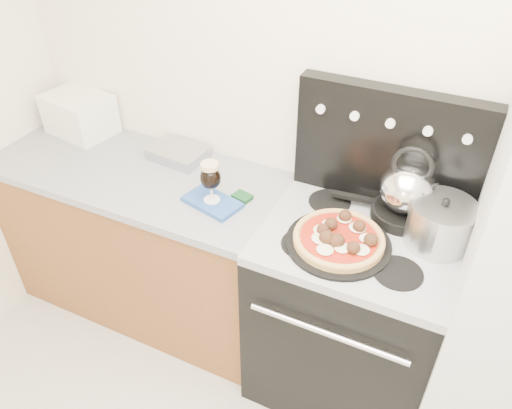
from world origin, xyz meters
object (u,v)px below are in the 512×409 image
Objects in this scene: pizza_pan at (338,243)px; tea_kettle at (408,185)px; oven_mitt at (212,202)px; stock_pot at (439,225)px; pizza at (339,237)px; beer_glass at (211,182)px; skillet at (402,213)px; stove_body at (347,315)px; base_cabinet at (148,243)px; toaster_oven at (80,114)px.

pizza_pan is 0.36m from tea_kettle.
stock_pot is at bearing 8.26° from oven_mitt.
oven_mitt is at bearing 176.26° from pizza.
pizza is at bearing 0.00° from pizza_pan.
beer_glass is 0.76× the size of skillet.
stove_body is 2.54× the size of pizza.
tea_kettle is at bearing 16.97° from oven_mitt.
pizza_pan is at bearing -123.94° from skillet.
base_cabinet is 0.77m from toaster_oven.
base_cabinet is 1.40m from tea_kettle.
tea_kettle is (0.12, 0.18, 0.65)m from stove_body.
tea_kettle is (0.18, 0.27, 0.16)m from pizza_pan.
stock_pot is (1.37, 0.05, 0.58)m from base_cabinet.
skillet is (0.76, 0.23, -0.07)m from beer_glass.
stove_body is at bearing 4.99° from oven_mitt.
pizza reaches higher than stove_body.
tea_kettle is 0.20m from stock_pot.
tea_kettle is at bearing 16.97° from beer_glass.
pizza is (0.58, -0.04, 0.05)m from oven_mitt.
tea_kettle is (1.22, 0.15, 0.66)m from base_cabinet.
beer_glass reaches higher than stock_pot.
pizza_pan is (-0.06, -0.09, 0.49)m from stove_body.
skillet is (0.76, 0.23, 0.03)m from oven_mitt.
stock_pot is at bearing -33.33° from skillet.
stock_pot is (0.33, 0.17, 0.08)m from pizza_pan.
tea_kettle reaches higher than beer_glass.
pizza is at bearing -6.49° from base_cabinet.
toaster_oven is at bearing 173.21° from tea_kettle.
toaster_oven reaches higher than oven_mitt.
skillet is at bearing 56.06° from stove_body.
base_cabinet is 1.49m from stock_pot.
toaster_oven is 0.98m from oven_mitt.
toaster_oven is at bearing 164.31° from beer_glass.
stock_pot is (0.33, 0.17, 0.05)m from pizza.
toaster_oven is at bearing 175.93° from stock_pot.
beer_glass is at bearing 176.26° from pizza.
stove_body is 0.63m from stock_pot.
stove_body is 0.53m from pizza.
toaster_oven is at bearing 172.51° from stove_body.
stove_body is 2.67× the size of toaster_oven.
tea_kettle reaches higher than skillet.
pizza_pan is 1.68× the size of tea_kettle.
beer_glass reaches higher than pizza.
pizza is 1.38× the size of skillet.
toaster_oven is 1.73× the size of beer_glass.
oven_mitt reaches higher than stove_body.
stove_body is 3.51× the size of skillet.
stock_pot reaches higher than oven_mitt.
base_cabinet is at bearing -178.69° from tea_kettle.
pizza is (1.51, -0.30, -0.05)m from toaster_oven.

